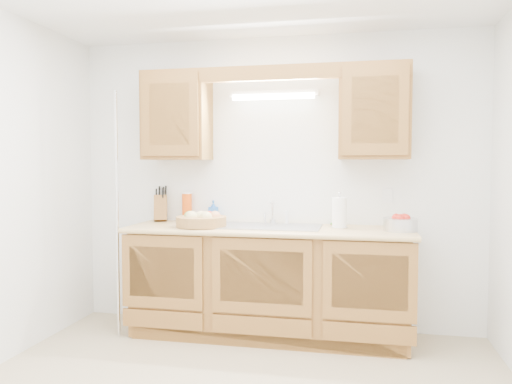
% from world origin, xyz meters
% --- Properties ---
extents(room, '(3.52, 3.50, 2.50)m').
position_xyz_m(room, '(0.00, 0.00, 1.25)').
color(room, tan).
rests_on(room, ground).
extents(base_cabinets, '(2.20, 0.60, 0.86)m').
position_xyz_m(base_cabinets, '(0.00, 1.20, 0.44)').
color(base_cabinets, brown).
rests_on(base_cabinets, ground).
extents(countertop, '(2.30, 0.63, 0.04)m').
position_xyz_m(countertop, '(0.00, 1.19, 0.88)').
color(countertop, tan).
rests_on(countertop, base_cabinets).
extents(upper_cabinet_left, '(0.55, 0.33, 0.75)m').
position_xyz_m(upper_cabinet_left, '(-0.83, 1.33, 1.83)').
color(upper_cabinet_left, brown).
rests_on(upper_cabinet_left, room).
extents(upper_cabinet_right, '(0.55, 0.33, 0.75)m').
position_xyz_m(upper_cabinet_right, '(0.83, 1.33, 1.83)').
color(upper_cabinet_right, brown).
rests_on(upper_cabinet_right, room).
extents(valance, '(2.20, 0.05, 0.12)m').
position_xyz_m(valance, '(0.00, 1.19, 2.14)').
color(valance, brown).
rests_on(valance, room).
extents(fluorescent_fixture, '(0.76, 0.08, 0.08)m').
position_xyz_m(fluorescent_fixture, '(0.00, 1.42, 2.00)').
color(fluorescent_fixture, white).
rests_on(fluorescent_fixture, room).
extents(sink, '(0.84, 0.46, 0.36)m').
position_xyz_m(sink, '(0.00, 1.21, 0.83)').
color(sink, '#9E9EA3').
rests_on(sink, countertop).
extents(wire_shelf_pole, '(0.03, 0.03, 2.00)m').
position_xyz_m(wire_shelf_pole, '(-1.20, 0.94, 1.00)').
color(wire_shelf_pole, silver).
rests_on(wire_shelf_pole, ground).
extents(outlet_plate, '(0.08, 0.01, 0.12)m').
position_xyz_m(outlet_plate, '(0.95, 1.49, 1.15)').
color(outlet_plate, white).
rests_on(outlet_plate, room).
extents(fruit_basket, '(0.48, 0.48, 0.13)m').
position_xyz_m(fruit_basket, '(-0.54, 1.10, 0.96)').
color(fruit_basket, '#AB7945').
rests_on(fruit_basket, countertop).
extents(knife_block, '(0.17, 0.21, 0.33)m').
position_xyz_m(knife_block, '(-1.03, 1.43, 1.02)').
color(knife_block, brown).
rests_on(knife_block, countertop).
extents(orange_canister, '(0.11, 0.11, 0.26)m').
position_xyz_m(orange_canister, '(-0.78, 1.44, 1.03)').
color(orange_canister, '#D94C0C').
rests_on(orange_canister, countertop).
extents(soap_bottle, '(0.11, 0.11, 0.19)m').
position_xyz_m(soap_bottle, '(-0.54, 1.44, 1.00)').
color(soap_bottle, blue).
rests_on(soap_bottle, countertop).
extents(sponge, '(0.11, 0.09, 0.02)m').
position_xyz_m(sponge, '(0.54, 1.44, 0.91)').
color(sponge, '#CC333F').
rests_on(sponge, countertop).
extents(paper_towel, '(0.14, 0.14, 0.29)m').
position_xyz_m(paper_towel, '(0.57, 1.24, 1.02)').
color(paper_towel, silver).
rests_on(paper_towel, countertop).
extents(apple_bowl, '(0.33, 0.33, 0.13)m').
position_xyz_m(apple_bowl, '(1.03, 1.16, 0.96)').
color(apple_bowl, silver).
rests_on(apple_bowl, countertop).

